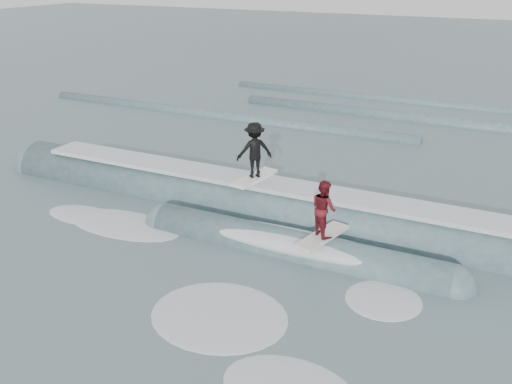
% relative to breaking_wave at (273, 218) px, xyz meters
% --- Properties ---
extents(ground, '(160.00, 160.00, 0.00)m').
position_rel_breaking_wave_xyz_m(ground, '(-0.36, -3.32, -0.04)').
color(ground, '#425660').
rests_on(ground, ground).
extents(breaking_wave, '(22.79, 3.81, 2.06)m').
position_rel_breaking_wave_xyz_m(breaking_wave, '(0.00, 0.00, 0.00)').
color(breaking_wave, '#395660').
rests_on(breaking_wave, ground).
extents(surfer_black, '(1.34, 2.06, 1.95)m').
position_rel_breaking_wave_xyz_m(surfer_black, '(-0.91, 0.44, 2.01)').
color(surfer_black, white).
rests_on(surfer_black, ground).
extents(surfer_red, '(1.01, 2.07, 1.72)m').
position_rel_breaking_wave_xyz_m(surfer_red, '(2.31, -1.76, 1.39)').
color(surfer_red, silver).
rests_on(surfer_red, ground).
extents(whitewater, '(12.57, 6.69, 0.10)m').
position_rel_breaking_wave_xyz_m(whitewater, '(-0.61, -4.18, -0.04)').
color(whitewater, silver).
rests_on(whitewater, ground).
extents(far_swells, '(33.11, 8.65, 0.80)m').
position_rel_breaking_wave_xyz_m(far_swells, '(-1.58, 14.33, -0.04)').
color(far_swells, '#395660').
rests_on(far_swells, ground).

